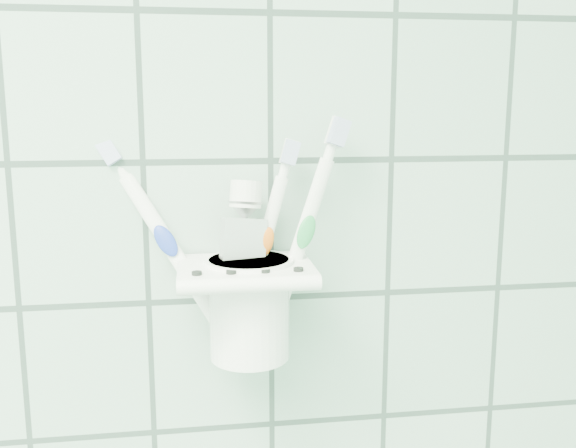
# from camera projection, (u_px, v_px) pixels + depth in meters

# --- Properties ---
(holder_bracket) EXTENTS (0.12, 0.10, 0.04)m
(holder_bracket) POSITION_uv_depth(u_px,v_px,m) (245.00, 272.00, 0.56)
(holder_bracket) COLOR white
(holder_bracket) RESTS_ON wall_back
(cup) EXTENTS (0.08, 0.08, 0.09)m
(cup) POSITION_uv_depth(u_px,v_px,m) (249.00, 304.00, 0.57)
(cup) COLOR white
(cup) RESTS_ON holder_bracket
(toothbrush_pink) EXTENTS (0.11, 0.06, 0.21)m
(toothbrush_pink) POSITION_uv_depth(u_px,v_px,m) (232.00, 226.00, 0.55)
(toothbrush_pink) COLOR white
(toothbrush_pink) RESTS_ON cup
(toothbrush_blue) EXTENTS (0.06, 0.03, 0.19)m
(toothbrush_blue) POSITION_uv_depth(u_px,v_px,m) (235.00, 241.00, 0.56)
(toothbrush_blue) COLOR white
(toothbrush_blue) RESTS_ON cup
(toothbrush_orange) EXTENTS (0.07, 0.03, 0.21)m
(toothbrush_orange) POSITION_uv_depth(u_px,v_px,m) (266.00, 230.00, 0.55)
(toothbrush_orange) COLOR white
(toothbrush_orange) RESTS_ON cup
(toothpaste_tube) EXTENTS (0.05, 0.04, 0.16)m
(toothpaste_tube) POSITION_uv_depth(u_px,v_px,m) (236.00, 255.00, 0.55)
(toothpaste_tube) COLOR silver
(toothpaste_tube) RESTS_ON cup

